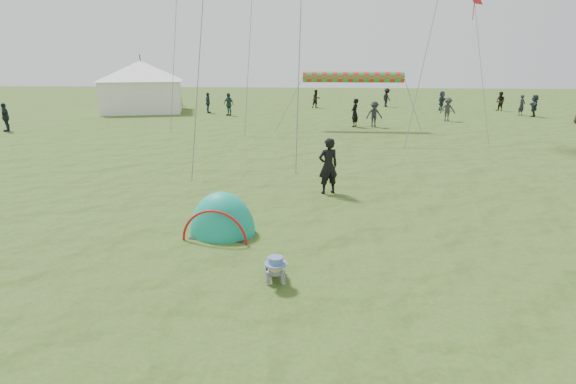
# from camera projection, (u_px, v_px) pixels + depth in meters

# --- Properties ---
(ground) EXTENTS (140.00, 140.00, 0.00)m
(ground) POSITION_uv_depth(u_px,v_px,m) (311.00, 277.00, 8.48)
(ground) COLOR #2C5816
(crawling_toddler) EXTENTS (0.66, 0.84, 0.58)m
(crawling_toddler) POSITION_uv_depth(u_px,v_px,m) (275.00, 266.00, 8.25)
(crawling_toddler) COLOR black
(crawling_toddler) RESTS_ON ground
(popup_tent) EXTENTS (1.68, 1.43, 2.03)m
(popup_tent) POSITION_uv_depth(u_px,v_px,m) (223.00, 233.00, 10.65)
(popup_tent) COLOR teal
(popup_tent) RESTS_ON ground
(standing_adult) EXTENTS (0.75, 0.64, 1.73)m
(standing_adult) POSITION_uv_depth(u_px,v_px,m) (328.00, 166.00, 13.70)
(standing_adult) COLOR black
(standing_adult) RESTS_ON ground
(event_marquee) EXTENTS (8.06, 8.06, 4.44)m
(event_marquee) POSITION_uv_depth(u_px,v_px,m) (142.00, 84.00, 37.28)
(event_marquee) COLOR white
(event_marquee) RESTS_ON ground
(crowd_person_1) EXTENTS (0.91, 0.98, 1.61)m
(crowd_person_1) POSITION_uv_depth(u_px,v_px,m) (500.00, 101.00, 38.07)
(crowd_person_1) COLOR black
(crowd_person_1) RESTS_ON ground
(crowd_person_2) EXTENTS (0.47, 0.99, 1.65)m
(crowd_person_2) POSITION_uv_depth(u_px,v_px,m) (208.00, 103.00, 36.43)
(crowd_person_2) COLOR #29364B
(crowd_person_2) RESTS_ON ground
(crowd_person_3) EXTENTS (1.14, 0.80, 1.61)m
(crowd_person_3) POSITION_uv_depth(u_px,v_px,m) (374.00, 114.00, 28.35)
(crowd_person_3) COLOR #23252E
(crowd_person_3) RESTS_ON ground
(crowd_person_4) EXTENTS (0.93, 0.84, 1.59)m
(crowd_person_4) POSITION_uv_depth(u_px,v_px,m) (162.00, 104.00, 35.47)
(crowd_person_4) COLOR #30231E
(crowd_person_4) RESTS_ON ground
(crowd_person_5) EXTENTS (0.81, 1.60, 1.65)m
(crowd_person_5) POSITION_uv_depth(u_px,v_px,m) (534.00, 106.00, 33.86)
(crowd_person_5) COLOR #1E2630
(crowd_person_5) RESTS_ON ground
(crowd_person_6) EXTENTS (0.69, 0.64, 1.59)m
(crowd_person_6) POSITION_uv_depth(u_px,v_px,m) (522.00, 105.00, 34.74)
(crowd_person_6) COLOR #2A2A37
(crowd_person_6) RESTS_ON ground
(crowd_person_7) EXTENTS (0.81, 0.93, 1.62)m
(crowd_person_7) POSITION_uv_depth(u_px,v_px,m) (179.00, 97.00, 42.84)
(crowd_person_7) COLOR black
(crowd_person_7) RESTS_ON ground
(crowd_person_8) EXTENTS (1.09, 0.88, 1.73)m
(crowd_person_8) POSITION_uv_depth(u_px,v_px,m) (229.00, 104.00, 34.64)
(crowd_person_8) COLOR #273D46
(crowd_person_8) RESTS_ON ground
(crowd_person_9) EXTENTS (1.02, 1.27, 1.71)m
(crowd_person_9) POSITION_uv_depth(u_px,v_px,m) (387.00, 97.00, 41.75)
(crowd_person_9) COLOR black
(crowd_person_9) RESTS_ON ground
(crowd_person_11) EXTENTS (1.32, 1.50, 1.64)m
(crowd_person_11) POSITION_uv_depth(u_px,v_px,m) (442.00, 101.00, 38.52)
(crowd_person_11) COLOR #2C354A
(crowd_person_11) RESTS_ON ground
(crowd_person_12) EXTENTS (0.66, 0.77, 1.77)m
(crowd_person_12) POSITION_uv_depth(u_px,v_px,m) (355.00, 113.00, 28.37)
(crowd_person_12) COLOR black
(crowd_person_12) RESTS_ON ground
(crowd_person_13) EXTENTS (1.00, 0.95, 1.63)m
(crowd_person_13) POSITION_uv_depth(u_px,v_px,m) (316.00, 99.00, 40.74)
(crowd_person_13) COLOR black
(crowd_person_13) RESTS_ON ground
(crowd_person_14) EXTENTS (0.72, 1.06, 1.67)m
(crowd_person_14) POSITION_uv_depth(u_px,v_px,m) (5.00, 117.00, 26.47)
(crowd_person_14) COLOR #202633
(crowd_person_14) RESTS_ON ground
(crowd_person_15) EXTENTS (1.07, 0.63, 1.63)m
(crowd_person_15) POSITION_uv_depth(u_px,v_px,m) (448.00, 109.00, 31.31)
(crowd_person_15) COLOR #333237
(crowd_person_15) RESTS_ON ground
(rainbow_tube_kite) EXTENTS (6.01, 0.64, 0.64)m
(rainbow_tube_kite) POSITION_uv_depth(u_px,v_px,m) (353.00, 77.00, 26.90)
(rainbow_tube_kite) COLOR red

